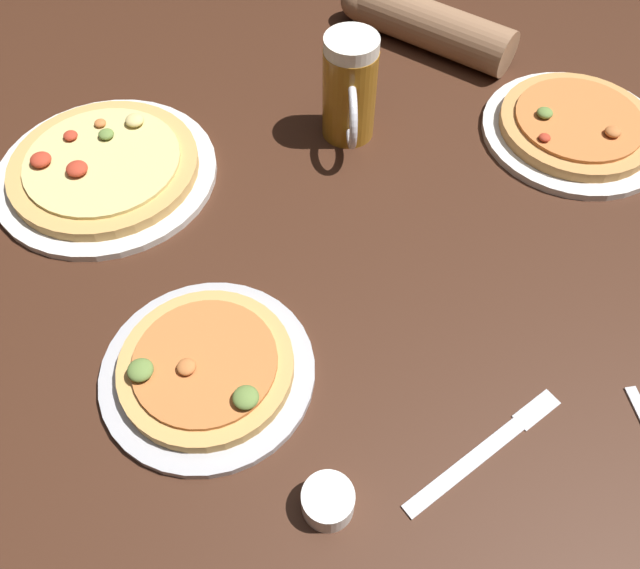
# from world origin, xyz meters

# --- Properties ---
(ground_plane) EXTENTS (2.40, 2.40, 0.03)m
(ground_plane) POSITION_xyz_m (0.00, 0.00, -0.01)
(ground_plane) COLOR #3D2114
(pizza_plate_near) EXTENTS (0.26, 0.26, 0.05)m
(pizza_plate_near) POSITION_xyz_m (-0.13, -0.14, 0.02)
(pizza_plate_near) COLOR #B2B2B7
(pizza_plate_near) RESTS_ON ground_plane
(pizza_plate_far) EXTENTS (0.34, 0.34, 0.05)m
(pizza_plate_far) POSITION_xyz_m (-0.35, 0.19, 0.02)
(pizza_plate_far) COLOR silver
(pizza_plate_far) RESTS_ON ground_plane
(pizza_plate_side) EXTENTS (0.30, 0.30, 0.05)m
(pizza_plate_side) POSITION_xyz_m (0.38, 0.35, 0.02)
(pizza_plate_side) COLOR silver
(pizza_plate_side) RESTS_ON ground_plane
(beer_mug_dark) EXTENTS (0.08, 0.14, 0.17)m
(beer_mug_dark) POSITION_xyz_m (0.02, 0.32, 0.08)
(beer_mug_dark) COLOR #9E6619
(beer_mug_dark) RESTS_ON ground_plane
(ramekin_sauce) EXTENTS (0.06, 0.06, 0.04)m
(ramekin_sauce) POSITION_xyz_m (0.03, -0.28, 0.02)
(ramekin_sauce) COLOR white
(ramekin_sauce) RESTS_ON ground_plane
(knife_right) EXTENTS (0.19, 0.17, 0.01)m
(knife_right) POSITION_xyz_m (0.21, -0.20, 0.00)
(knife_right) COLOR silver
(knife_right) RESTS_ON ground_plane
(diner_arm) EXTENTS (0.32, 0.22, 0.08)m
(diner_arm) POSITION_xyz_m (0.13, 0.59, 0.04)
(diner_arm) COLOR #936B4C
(diner_arm) RESTS_ON ground_plane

